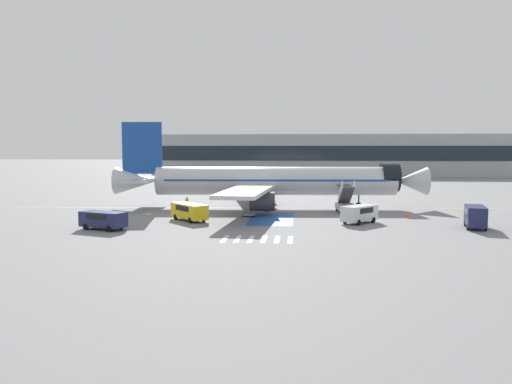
# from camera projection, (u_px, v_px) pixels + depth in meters

# --- Properties ---
(ground_plane) EXTENTS (600.00, 600.00, 0.00)m
(ground_plane) POSITION_uv_depth(u_px,v_px,m) (282.00, 208.00, 68.71)
(ground_plane) COLOR slate
(apron_leadline_yellow) EXTENTS (76.72, 4.75, 0.01)m
(apron_leadline_yellow) POSITION_uv_depth(u_px,v_px,m) (276.00, 208.00, 69.18)
(apron_leadline_yellow) COLOR gold
(apron_leadline_yellow) RESTS_ON ground_plane
(apron_stand_patch_blue) EXTENTS (5.18, 11.06, 0.01)m
(apron_stand_patch_blue) POSITION_uv_depth(u_px,v_px,m) (272.00, 219.00, 58.59)
(apron_stand_patch_blue) COLOR #2856A8
(apron_stand_patch_blue) RESTS_ON ground_plane
(apron_walkway_bar_0) EXTENTS (0.44, 3.60, 0.01)m
(apron_walkway_bar_0) POSITION_uv_depth(u_px,v_px,m) (225.00, 239.00, 45.68)
(apron_walkway_bar_0) COLOR silver
(apron_walkway_bar_0) RESTS_ON ground_plane
(apron_walkway_bar_1) EXTENTS (0.44, 3.60, 0.01)m
(apron_walkway_bar_1) POSITION_uv_depth(u_px,v_px,m) (238.00, 239.00, 45.58)
(apron_walkway_bar_1) COLOR silver
(apron_walkway_bar_1) RESTS_ON ground_plane
(apron_walkway_bar_2) EXTENTS (0.44, 3.60, 0.01)m
(apron_walkway_bar_2) POSITION_uv_depth(u_px,v_px,m) (251.00, 239.00, 45.48)
(apron_walkway_bar_2) COLOR silver
(apron_walkway_bar_2) RESTS_ON ground_plane
(apron_walkway_bar_3) EXTENTS (0.44, 3.60, 0.01)m
(apron_walkway_bar_3) POSITION_uv_depth(u_px,v_px,m) (264.00, 239.00, 45.38)
(apron_walkway_bar_3) COLOR silver
(apron_walkway_bar_3) RESTS_ON ground_plane
(apron_walkway_bar_4) EXTENTS (0.44, 3.60, 0.01)m
(apron_walkway_bar_4) POSITION_uv_depth(u_px,v_px,m) (277.00, 239.00, 45.28)
(apron_walkway_bar_4) COLOR silver
(apron_walkway_bar_4) RESTS_ON ground_plane
(apron_walkway_bar_5) EXTENTS (0.44, 3.60, 0.01)m
(apron_walkway_bar_5) POSITION_uv_depth(u_px,v_px,m) (290.00, 240.00, 45.18)
(apron_walkway_bar_5) COLOR silver
(apron_walkway_bar_5) RESTS_ON ground_plane
(airliner) EXTENTS (43.18, 37.12, 11.88)m
(airliner) POSITION_uv_depth(u_px,v_px,m) (270.00, 181.00, 68.88)
(airliner) COLOR silver
(airliner) RESTS_ON ground_plane
(boarding_stairs_forward) EXTENTS (2.48, 5.33, 4.27)m
(boarding_stairs_forward) POSITION_uv_depth(u_px,v_px,m) (346.00, 205.00, 64.39)
(boarding_stairs_forward) COLOR #ADB2BA
(boarding_stairs_forward) RESTS_ON ground_plane
(fuel_tanker) EXTENTS (9.20, 3.27, 3.49)m
(fuel_tanker) POSITION_uv_depth(u_px,v_px,m) (251.00, 182.00, 97.17)
(fuel_tanker) COLOR #38383D
(fuel_tanker) RESTS_ON ground_plane
(service_van_0) EXTENTS (4.43, 4.63, 1.96)m
(service_van_0) POSITION_uv_depth(u_px,v_px,m) (359.00, 213.00, 55.02)
(service_van_0) COLOR silver
(service_van_0) RESTS_ON ground_plane
(service_van_1) EXTENTS (5.17, 3.42, 1.84)m
(service_van_1) POSITION_uv_depth(u_px,v_px,m) (103.00, 219.00, 50.66)
(service_van_1) COLOR #1E234C
(service_van_1) RESTS_ON ground_plane
(service_van_2) EXTENTS (5.00, 5.22, 1.96)m
(service_van_2) POSITION_uv_depth(u_px,v_px,m) (189.00, 210.00, 56.93)
(service_van_2) COLOR yellow
(service_van_2) RESTS_ON ground_plane
(service_van_3) EXTENTS (2.70, 4.58, 2.32)m
(service_van_3) POSITION_uv_depth(u_px,v_px,m) (475.00, 215.00, 51.40)
(service_van_3) COLOR #1E234C
(service_van_3) RESTS_ON ground_plane
(baggage_cart) EXTENTS (1.65, 2.69, 0.87)m
(baggage_cart) POSITION_uv_depth(u_px,v_px,m) (250.00, 214.00, 61.07)
(baggage_cart) COLOR gray
(baggage_cart) RESTS_ON ground_plane
(ground_crew_0) EXTENTS (0.49, 0.42, 1.71)m
(ground_crew_0) POSITION_uv_depth(u_px,v_px,m) (252.00, 204.00, 65.85)
(ground_crew_0) COLOR #191E38
(ground_crew_0) RESTS_ON ground_plane
(ground_crew_1) EXTENTS (0.46, 0.29, 1.62)m
(ground_crew_1) POSITION_uv_depth(u_px,v_px,m) (266.00, 205.00, 65.14)
(ground_crew_1) COLOR black
(ground_crew_1) RESTS_ON ground_plane
(ground_crew_2) EXTENTS (0.43, 0.49, 1.82)m
(ground_crew_2) POSITION_uv_depth(u_px,v_px,m) (187.00, 203.00, 65.94)
(ground_crew_2) COLOR #2D2D33
(ground_crew_2) RESTS_ON ground_plane
(traffic_cone_0) EXTENTS (0.57, 0.57, 0.63)m
(traffic_cone_0) POSITION_uv_depth(u_px,v_px,m) (270.00, 211.00, 63.83)
(traffic_cone_0) COLOR orange
(traffic_cone_0) RESTS_ON ground_plane
(traffic_cone_1) EXTENTS (0.57, 0.57, 0.63)m
(traffic_cone_1) POSITION_uv_depth(u_px,v_px,m) (408.00, 214.00, 60.38)
(traffic_cone_1) COLOR orange
(traffic_cone_1) RESTS_ON ground_plane
(terminal_building) EXTENTS (107.46, 12.10, 12.48)m
(terminal_building) POSITION_uv_depth(u_px,v_px,m) (330.00, 155.00, 151.74)
(terminal_building) COLOR #9EA3A8
(terminal_building) RESTS_ON ground_plane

